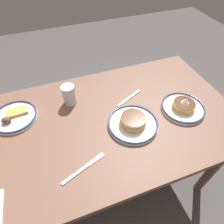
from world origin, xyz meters
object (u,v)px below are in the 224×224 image
at_px(butter_knife, 84,168).
at_px(plate_far_companion, 133,122).
at_px(plate_center_pancakes, 183,107).
at_px(fork_near, 129,98).
at_px(plate_near_main, 14,117).
at_px(drinking_glass, 69,96).

bearing_deg(butter_knife, plate_far_companion, -153.72).
bearing_deg(plate_center_pancakes, fork_near, -37.17).
relative_size(plate_near_main, fork_near, 1.25).
relative_size(fork_near, butter_knife, 0.88).
bearing_deg(plate_far_companion, plate_near_main, -24.34).
xyz_separation_m(plate_far_companion, drinking_glass, (0.28, -0.28, 0.03)).
relative_size(plate_center_pancakes, drinking_glass, 2.02).
bearing_deg(butter_knife, drinking_glass, -94.24).
xyz_separation_m(drinking_glass, butter_knife, (0.03, 0.44, -0.05)).
height_order(fork_near, butter_knife, same).
relative_size(drinking_glass, butter_knife, 0.56).
xyz_separation_m(plate_center_pancakes, butter_knife, (0.62, 0.16, -0.02)).
bearing_deg(butter_knife, plate_center_pancakes, -165.66).
height_order(drinking_glass, butter_knife, drinking_glass).
xyz_separation_m(fork_near, butter_knife, (0.37, 0.35, -0.00)).
bearing_deg(fork_near, plate_center_pancakes, 142.83).
distance_m(plate_near_main, drinking_glass, 0.32).
height_order(plate_center_pancakes, plate_far_companion, plate_center_pancakes).
bearing_deg(plate_near_main, butter_knife, 123.92).
relative_size(plate_far_companion, butter_knife, 1.23).
bearing_deg(plate_far_companion, drinking_glass, -45.86).
relative_size(plate_far_companion, fork_near, 1.40).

